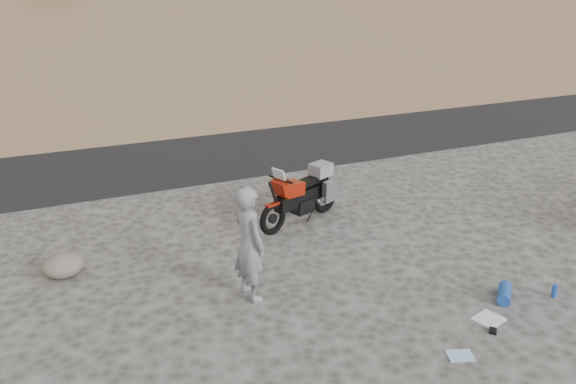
{
  "coord_description": "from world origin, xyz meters",
  "views": [
    {
      "loc": [
        -4.47,
        -6.81,
        4.76
      ],
      "look_at": [
        -0.71,
        1.94,
        1.0
      ],
      "focal_mm": 35.0,
      "sensor_mm": 36.0,
      "label": 1
    }
  ],
  "objects": [
    {
      "name": "road",
      "position": [
        0.0,
        9.0,
        0.0
      ],
      "size": [
        120.0,
        7.0,
        0.05
      ],
      "primitive_type": "cube",
      "color": "black",
      "rests_on": "ground"
    },
    {
      "name": "gear_blue_cloth",
      "position": [
        0.05,
        -2.08,
        0.01
      ],
      "size": [
        0.41,
        0.35,
        0.01
      ],
      "primitive_type": "cube",
      "rotation": [
        0.0,
        0.0,
        -0.34
      ],
      "color": "#99D0ED",
      "rests_on": "ground"
    },
    {
      "name": "gear_glove_b",
      "position": [
        0.82,
        -1.84,
        0.02
      ],
      "size": [
        0.16,
        0.17,
        0.04
      ],
      "primitive_type": "cube",
      "rotation": [
        0.0,
        0.0,
        0.82
      ],
      "color": "black",
      "rests_on": "ground"
    },
    {
      "name": "gear_white_cloth",
      "position": [
        0.99,
        -1.57,
        0.01
      ],
      "size": [
        0.49,
        0.46,
        0.01
      ],
      "primitive_type": "cube",
      "rotation": [
        0.0,
        0.0,
        0.28
      ],
      "color": "white",
      "rests_on": "ground"
    },
    {
      "name": "ground",
      "position": [
        0.0,
        0.0,
        0.0
      ],
      "size": [
        140.0,
        140.0,
        0.0
      ],
      "primitive_type": "plane",
      "color": "#413F3C",
      "rests_on": "ground"
    },
    {
      "name": "small_rock",
      "position": [
        -4.67,
        2.24,
        0.2
      ],
      "size": [
        0.79,
        0.74,
        0.4
      ],
      "rotation": [
        0.0,
        0.0,
        0.23
      ],
      "color": "#59534C",
      "rests_on": "ground"
    },
    {
      "name": "gear_bottle",
      "position": [
        2.34,
        -1.49,
        0.11
      ],
      "size": [
        0.1,
        0.1,
        0.22
      ],
      "primitive_type": "cylinder",
      "rotation": [
        0.0,
        0.0,
        0.39
      ],
      "color": "#1C4CAA",
      "rests_on": "ground"
    },
    {
      "name": "man",
      "position": [
        -2.01,
        0.41,
        0.0
      ],
      "size": [
        0.57,
        0.75,
        1.85
      ],
      "primitive_type": "imported",
      "rotation": [
        0.0,
        0.0,
        1.78
      ],
      "color": "gray",
      "rests_on": "ground"
    },
    {
      "name": "motorcycle",
      "position": [
        -0.05,
        2.68,
        0.57
      ],
      "size": [
        2.1,
        1.14,
        1.32
      ],
      "rotation": [
        0.0,
        0.0,
        0.4
      ],
      "color": "black",
      "rests_on": "ground"
    },
    {
      "name": "gear_blue_mat",
      "position": [
        1.58,
        -1.23,
        0.1
      ],
      "size": [
        0.49,
        0.49,
        0.2
      ],
      "primitive_type": "cylinder",
      "rotation": [
        0.0,
        1.57,
        0.78
      ],
      "color": "#1C4CAA",
      "rests_on": "ground"
    }
  ]
}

